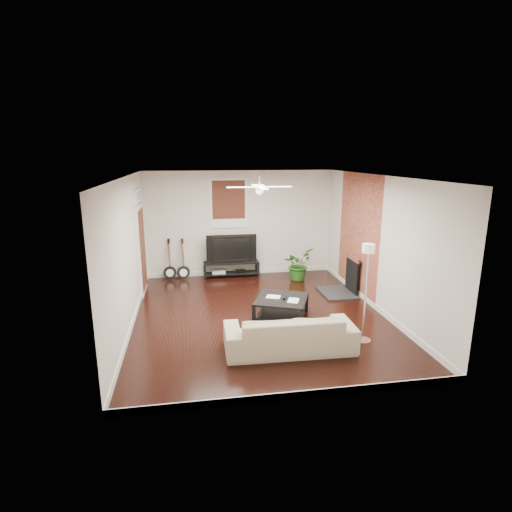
% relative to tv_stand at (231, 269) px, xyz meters
% --- Properties ---
extents(room, '(5.01, 6.01, 2.81)m').
position_rel_tv_stand_xyz_m(room, '(0.27, -2.78, 1.19)').
color(room, black).
rests_on(room, ground).
extents(brick_accent, '(0.02, 2.20, 2.80)m').
position_rel_tv_stand_xyz_m(brick_accent, '(2.76, -1.78, 1.19)').
color(brick_accent, brown).
rests_on(brick_accent, floor).
extents(fireplace, '(0.80, 1.10, 0.92)m').
position_rel_tv_stand_xyz_m(fireplace, '(2.47, -1.78, 0.25)').
color(fireplace, black).
rests_on(fireplace, floor).
extents(window_back, '(1.00, 0.06, 1.30)m').
position_rel_tv_stand_xyz_m(window_back, '(-0.03, 0.19, 1.74)').
color(window_back, '#3B1910').
rests_on(window_back, wall_back).
extents(door_left, '(0.08, 1.00, 2.50)m').
position_rel_tv_stand_xyz_m(door_left, '(-2.19, -0.88, 1.04)').
color(door_left, white).
rests_on(door_left, wall_left).
extents(tv_stand, '(1.47, 0.39, 0.41)m').
position_rel_tv_stand_xyz_m(tv_stand, '(0.00, 0.00, 0.00)').
color(tv_stand, black).
rests_on(tv_stand, floor).
extents(tv, '(1.32, 0.17, 0.76)m').
position_rel_tv_stand_xyz_m(tv, '(-0.00, 0.02, 0.59)').
color(tv, black).
rests_on(tv, tv_stand).
extents(coffee_table, '(1.28, 1.28, 0.41)m').
position_rel_tv_stand_xyz_m(coffee_table, '(0.69, -2.98, -0.00)').
color(coffee_table, black).
rests_on(coffee_table, floor).
extents(sofa, '(2.19, 0.91, 0.63)m').
position_rel_tv_stand_xyz_m(sofa, '(0.51, -4.36, 0.11)').
color(sofa, tan).
rests_on(sofa, floor).
extents(floor_lamp, '(0.30, 0.30, 1.77)m').
position_rel_tv_stand_xyz_m(floor_lamp, '(1.86, -4.26, 0.68)').
color(floor_lamp, silver).
rests_on(floor_lamp, floor).
extents(potted_plant, '(0.99, 0.99, 0.84)m').
position_rel_tv_stand_xyz_m(potted_plant, '(1.69, -0.55, 0.21)').
color(potted_plant, '#235F1B').
rests_on(potted_plant, floor).
extents(guitar_left, '(0.35, 0.26, 1.09)m').
position_rel_tv_stand_xyz_m(guitar_left, '(-1.62, -0.03, 0.34)').
color(guitar_left, black).
rests_on(guitar_left, floor).
extents(guitar_right, '(0.37, 0.29, 1.09)m').
position_rel_tv_stand_xyz_m(guitar_right, '(-1.27, -0.06, 0.34)').
color(guitar_right, black).
rests_on(guitar_right, floor).
extents(ceiling_fan, '(1.24, 1.24, 0.32)m').
position_rel_tv_stand_xyz_m(ceiling_fan, '(0.27, -2.78, 2.39)').
color(ceiling_fan, white).
rests_on(ceiling_fan, ceiling).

